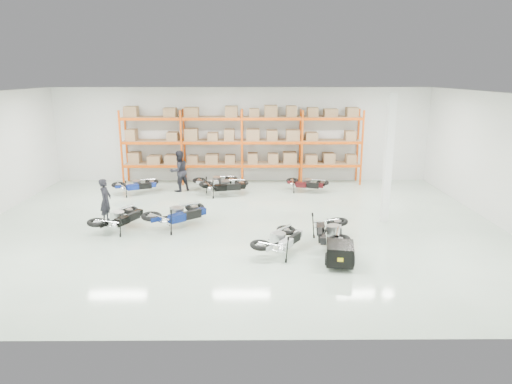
{
  "coord_description": "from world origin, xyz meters",
  "views": [
    {
      "loc": [
        0.5,
        -15.01,
        5.13
      ],
      "look_at": [
        0.62,
        0.44,
        1.1
      ],
      "focal_mm": 32.0,
      "sensor_mm": 36.0,
      "label": 1
    }
  ],
  "objects_px": {
    "moto_back_b": "(216,179)",
    "moto_back_d": "(306,181)",
    "person_back": "(179,171)",
    "person_left": "(106,200)",
    "trailer": "(340,254)",
    "moto_touring_right": "(331,227)",
    "moto_back_a": "(136,182)",
    "moto_silver_left": "(281,236)",
    "moto_back_c": "(224,183)",
    "moto_black_far_left": "(119,214)",
    "moto_blue_centre": "(177,210)"
  },
  "relations": [
    {
      "from": "moto_touring_right",
      "to": "trailer",
      "type": "distance_m",
      "value": 1.61
    },
    {
      "from": "moto_back_b",
      "to": "person_back",
      "type": "bearing_deg",
      "value": 81.73
    },
    {
      "from": "moto_black_far_left",
      "to": "moto_back_a",
      "type": "distance_m",
      "value": 4.79
    },
    {
      "from": "trailer",
      "to": "moto_back_d",
      "type": "height_order",
      "value": "moto_back_d"
    },
    {
      "from": "moto_black_far_left",
      "to": "person_back",
      "type": "bearing_deg",
      "value": -76.33
    },
    {
      "from": "moto_black_far_left",
      "to": "moto_back_d",
      "type": "bearing_deg",
      "value": -116.93
    },
    {
      "from": "moto_blue_centre",
      "to": "person_left",
      "type": "relative_size",
      "value": 1.3
    },
    {
      "from": "person_left",
      "to": "moto_back_a",
      "type": "bearing_deg",
      "value": 2.1
    },
    {
      "from": "trailer",
      "to": "moto_back_d",
      "type": "bearing_deg",
      "value": 99.49
    },
    {
      "from": "moto_silver_left",
      "to": "moto_back_c",
      "type": "height_order",
      "value": "moto_back_c"
    },
    {
      "from": "moto_back_c",
      "to": "moto_back_a",
      "type": "bearing_deg",
      "value": 77.79
    },
    {
      "from": "moto_back_a",
      "to": "person_left",
      "type": "relative_size",
      "value": 1.11
    },
    {
      "from": "moto_back_d",
      "to": "trailer",
      "type": "bearing_deg",
      "value": -161.59
    },
    {
      "from": "moto_silver_left",
      "to": "moto_back_b",
      "type": "distance_m",
      "value": 7.86
    },
    {
      "from": "moto_back_a",
      "to": "person_back",
      "type": "xyz_separation_m",
      "value": [
        1.82,
        0.52,
        0.39
      ]
    },
    {
      "from": "trailer",
      "to": "person_left",
      "type": "height_order",
      "value": "person_left"
    },
    {
      "from": "trailer",
      "to": "moto_touring_right",
      "type": "bearing_deg",
      "value": 99.58
    },
    {
      "from": "moto_back_d",
      "to": "person_back",
      "type": "bearing_deg",
      "value": 106.64
    },
    {
      "from": "person_back",
      "to": "moto_black_far_left",
      "type": "bearing_deg",
      "value": 38.64
    },
    {
      "from": "moto_touring_right",
      "to": "trailer",
      "type": "xyz_separation_m",
      "value": [
        0.0,
        -1.6,
        -0.22
      ]
    },
    {
      "from": "moto_back_b",
      "to": "moto_back_d",
      "type": "xyz_separation_m",
      "value": [
        4.04,
        -0.29,
        -0.03
      ]
    },
    {
      "from": "moto_silver_left",
      "to": "moto_back_c",
      "type": "bearing_deg",
      "value": -39.87
    },
    {
      "from": "moto_back_a",
      "to": "person_back",
      "type": "distance_m",
      "value": 1.93
    },
    {
      "from": "moto_blue_centre",
      "to": "moto_black_far_left",
      "type": "bearing_deg",
      "value": 58.34
    },
    {
      "from": "moto_silver_left",
      "to": "moto_touring_right",
      "type": "bearing_deg",
      "value": -124.22
    },
    {
      "from": "trailer",
      "to": "person_back",
      "type": "distance_m",
      "value": 10.06
    },
    {
      "from": "moto_touring_right",
      "to": "person_back",
      "type": "height_order",
      "value": "person_back"
    },
    {
      "from": "trailer",
      "to": "person_back",
      "type": "relative_size",
      "value": 0.85
    },
    {
      "from": "moto_silver_left",
      "to": "moto_back_a",
      "type": "bearing_deg",
      "value": -16.2
    },
    {
      "from": "moto_back_c",
      "to": "moto_touring_right",
      "type": "bearing_deg",
      "value": -157.5
    },
    {
      "from": "moto_silver_left",
      "to": "trailer",
      "type": "distance_m",
      "value": 1.84
    },
    {
      "from": "trailer",
      "to": "person_left",
      "type": "xyz_separation_m",
      "value": [
        -7.58,
        3.96,
        0.41
      ]
    },
    {
      "from": "moto_back_b",
      "to": "person_left",
      "type": "xyz_separation_m",
      "value": [
        -3.56,
        -4.45,
        0.24
      ]
    },
    {
      "from": "moto_back_d",
      "to": "person_back",
      "type": "height_order",
      "value": "person_back"
    },
    {
      "from": "moto_blue_centre",
      "to": "moto_back_a",
      "type": "relative_size",
      "value": 1.17
    },
    {
      "from": "moto_black_far_left",
      "to": "moto_back_d",
      "type": "xyz_separation_m",
      "value": [
        6.87,
        5.09,
        -0.06
      ]
    },
    {
      "from": "moto_black_far_left",
      "to": "moto_back_d",
      "type": "height_order",
      "value": "moto_black_far_left"
    },
    {
      "from": "moto_back_d",
      "to": "person_left",
      "type": "xyz_separation_m",
      "value": [
        -7.59,
        -4.16,
        0.27
      ]
    },
    {
      "from": "moto_black_far_left",
      "to": "moto_touring_right",
      "type": "distance_m",
      "value": 7.01
    },
    {
      "from": "person_back",
      "to": "person_left",
      "type": "bearing_deg",
      "value": 27.61
    },
    {
      "from": "moto_silver_left",
      "to": "moto_touring_right",
      "type": "xyz_separation_m",
      "value": [
        1.57,
        0.66,
        0.05
      ]
    },
    {
      "from": "moto_black_far_left",
      "to": "moto_back_a",
      "type": "relative_size",
      "value": 1.07
    },
    {
      "from": "moto_blue_centre",
      "to": "person_back",
      "type": "relative_size",
      "value": 1.11
    },
    {
      "from": "trailer",
      "to": "moto_silver_left",
      "type": "bearing_deg",
      "value": 158.66
    },
    {
      "from": "person_back",
      "to": "trailer",
      "type": "bearing_deg",
      "value": 85.81
    },
    {
      "from": "moto_back_b",
      "to": "person_left",
      "type": "distance_m",
      "value": 5.7
    },
    {
      "from": "moto_back_a",
      "to": "person_back",
      "type": "height_order",
      "value": "person_back"
    },
    {
      "from": "moto_back_b",
      "to": "moto_touring_right",
      "type": "bearing_deg",
      "value": -161.53
    },
    {
      "from": "moto_blue_centre",
      "to": "moto_silver_left",
      "type": "relative_size",
      "value": 1.13
    },
    {
      "from": "moto_blue_centre",
      "to": "moto_back_d",
      "type": "height_order",
      "value": "moto_blue_centre"
    }
  ]
}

